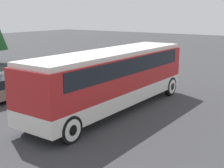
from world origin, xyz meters
name	(u,v)px	position (x,y,z in m)	size (l,w,h in m)	color
ground_plane	(112,110)	(0.00, 0.00, 0.00)	(120.00, 120.00, 0.00)	#38383A
tour_bus	(113,74)	(0.10, 0.00, 1.91)	(11.07, 2.65, 3.14)	silver
parked_car_mid	(48,72)	(3.08, 8.13, 0.71)	(4.03, 1.83, 1.43)	black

